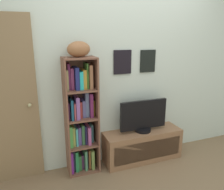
# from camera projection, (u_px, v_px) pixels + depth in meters

# --- Properties ---
(back_wall) EXTENTS (4.80, 0.08, 2.51)m
(back_wall) POSITION_uv_depth(u_px,v_px,m) (125.00, 71.00, 2.98)
(back_wall) COLOR silver
(back_wall) RESTS_ON ground
(bookshelf) EXTENTS (0.39, 0.28, 1.47)m
(bookshelf) POSITION_uv_depth(u_px,v_px,m) (80.00, 119.00, 2.77)
(bookshelf) COLOR brown
(bookshelf) RESTS_ON ground
(football) EXTENTS (0.34, 0.27, 0.18)m
(football) POSITION_uv_depth(u_px,v_px,m) (79.00, 49.00, 2.52)
(football) COLOR #945F3B
(football) RESTS_ON bookshelf
(tv_stand) EXTENTS (1.10, 0.35, 0.43)m
(tv_stand) POSITION_uv_depth(u_px,v_px,m) (142.00, 145.00, 3.14)
(tv_stand) COLOR #8E6446
(tv_stand) RESTS_ON ground
(television) EXTENTS (0.68, 0.22, 0.44)m
(television) POSITION_uv_depth(u_px,v_px,m) (143.00, 116.00, 3.02)
(television) COLOR black
(television) RESTS_ON tv_stand
(door) EXTENTS (0.81, 0.09, 1.95)m
(door) POSITION_uv_depth(u_px,v_px,m) (0.00, 104.00, 2.48)
(door) COLOR #8A6E4D
(door) RESTS_ON ground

